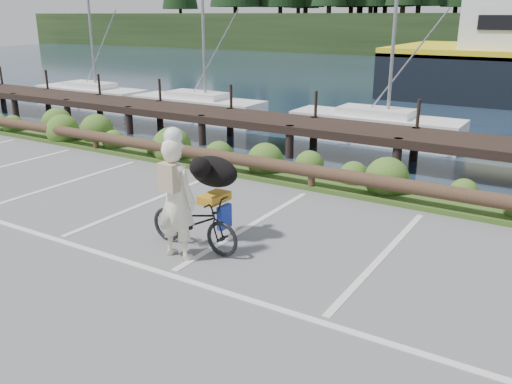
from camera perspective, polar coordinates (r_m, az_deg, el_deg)
ground at (r=8.83m, az=-7.58°, el=-7.62°), size 72.00×72.00×0.00m
vegetation_strip at (r=13.05m, az=7.19°, el=1.24°), size 34.00×1.60×0.10m
log_rail at (r=12.46m, az=5.83°, el=0.22°), size 32.00×0.30×0.60m
bicycle at (r=9.25m, az=-6.55°, el=-3.15°), size 1.83×0.67×0.95m
cyclist at (r=8.77m, az=-8.41°, el=-0.75°), size 0.74×0.50×2.01m
dog at (r=9.44m, az=-4.48°, el=2.16°), size 0.48×0.96×0.55m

